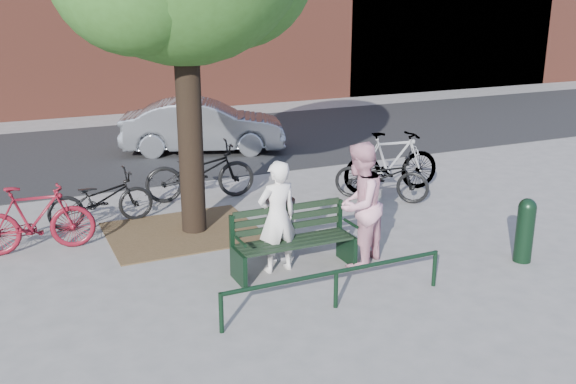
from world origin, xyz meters
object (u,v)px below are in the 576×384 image
person_left (277,217)px  parked_car (203,126)px  park_bench (292,238)px  person_right (359,205)px  bicycle_c (200,172)px  litter_bin (280,228)px  bollard (525,228)px

person_left → parked_car: person_left is taller
park_bench → person_left: size_ratio=1.09×
park_bench → person_right: person_right is taller
parked_car → person_left: bearing=-170.1°
person_right → bicycle_c: size_ratio=0.86×
person_left → bicycle_c: person_left is taller
litter_bin → parked_car: parked_car is taller
person_left → bicycle_c: 3.68m
person_left → parked_car: size_ratio=0.40×
park_bench → person_left: person_left is taller
bicycle_c → litter_bin: bearing=-169.5°
person_left → person_right: (1.15, -0.27, 0.10)m
park_bench → litter_bin: park_bench is taller
person_left → parked_car: bearing=-104.0°
park_bench → parked_car: 7.58m
park_bench → parked_car: parked_car is taller
litter_bin → parked_car: size_ratio=0.22×
person_left → bicycle_c: size_ratio=0.77×
park_bench → person_right: (0.95, -0.20, 0.42)m
park_bench → bicycle_c: size_ratio=0.83×
bollard → park_bench: bearing=160.5°
bollard → bicycle_c: size_ratio=0.46×
litter_bin → bollard: bearing=-27.7°
bollard → parked_car: 8.89m
park_bench → litter_bin: bearing=84.4°
person_left → litter_bin: (0.25, 0.45, -0.35)m
park_bench → person_right: bearing=-11.9°
bollard → litter_bin: (-3.15, 1.66, -0.06)m
park_bench → bollard: (3.20, -1.13, 0.04)m
person_left → bicycle_c: (0.02, 3.67, -0.25)m
bicycle_c → bollard: bearing=-138.9°
person_left → person_right: bearing=162.3°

